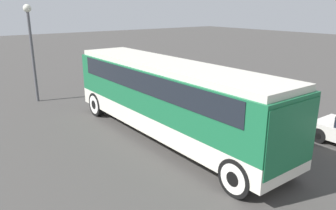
% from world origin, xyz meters
% --- Properties ---
extents(ground_plane, '(120.00, 120.00, 0.00)m').
position_xyz_m(ground_plane, '(0.00, 0.00, 0.00)').
color(ground_plane, '#423F3D').
extents(tour_bus, '(11.51, 2.57, 3.25)m').
position_xyz_m(tour_bus, '(0.10, 0.00, 1.97)').
color(tour_bus, silver).
rests_on(tour_bus, ground_plane).
extents(parked_car_far, '(4.31, 1.81, 1.45)m').
position_xyz_m(parked_car_far, '(-4.80, 7.29, 0.71)').
color(parked_car_far, '#7A6B5B').
rests_on(parked_car_far, ground_plane).
extents(lamp_post, '(0.44, 0.44, 5.52)m').
position_xyz_m(lamp_post, '(-9.20, -2.76, 3.64)').
color(lamp_post, '#515156').
rests_on(lamp_post, ground_plane).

